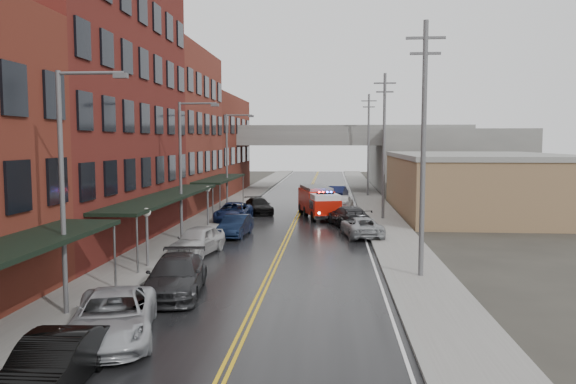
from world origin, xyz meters
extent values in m
cube|color=black|center=(0.00, 30.00, 0.01)|extent=(11.00, 160.00, 0.02)
cube|color=slate|center=(-7.30, 30.00, 0.07)|extent=(3.00, 160.00, 0.15)
cube|color=slate|center=(7.30, 30.00, 0.07)|extent=(3.00, 160.00, 0.15)
cube|color=gray|center=(-5.65, 30.00, 0.07)|extent=(0.30, 160.00, 0.15)
cube|color=gray|center=(5.65, 30.00, 0.07)|extent=(0.30, 160.00, 0.15)
cube|color=#551716|center=(-13.30, 23.00, 9.00)|extent=(9.00, 20.00, 18.00)
cube|color=maroon|center=(-13.30, 40.50, 7.50)|extent=(9.00, 15.00, 15.00)
cube|color=#602919|center=(-13.30, 58.00, 6.00)|extent=(9.00, 20.00, 12.00)
cube|color=#90744D|center=(16.00, 40.00, 2.50)|extent=(14.00, 22.00, 5.00)
cube|color=slate|center=(18.00, 70.00, 4.00)|extent=(18.00, 30.00, 8.00)
cylinder|color=slate|center=(-6.35, 11.60, 1.50)|extent=(0.10, 0.10, 3.00)
cube|color=black|center=(-7.50, 23.00, 3.00)|extent=(2.60, 18.00, 0.18)
cylinder|color=slate|center=(-6.35, 14.40, 1.50)|extent=(0.10, 0.10, 3.00)
cylinder|color=slate|center=(-6.35, 31.60, 1.50)|extent=(0.10, 0.10, 3.00)
cube|color=black|center=(-7.50, 40.50, 3.00)|extent=(2.60, 13.00, 0.18)
cylinder|color=slate|center=(-6.35, 34.40, 1.50)|extent=(0.10, 0.10, 3.00)
cylinder|color=slate|center=(-6.35, 46.60, 1.50)|extent=(0.10, 0.10, 3.00)
cylinder|color=#59595B|center=(-6.40, 16.00, 1.40)|extent=(0.14, 0.14, 2.80)
sphere|color=silver|center=(-6.40, 16.00, 2.90)|extent=(0.44, 0.44, 0.44)
cylinder|color=#59595B|center=(-6.40, 30.00, 1.40)|extent=(0.14, 0.14, 2.80)
sphere|color=silver|center=(-6.40, 30.00, 2.90)|extent=(0.44, 0.44, 0.44)
cylinder|color=#59595B|center=(-6.80, 8.00, 4.50)|extent=(0.18, 0.18, 9.00)
cylinder|color=#59595B|center=(-5.60, 8.00, 8.90)|extent=(2.40, 0.12, 0.12)
cube|color=#59595B|center=(-4.50, 8.00, 8.80)|extent=(0.50, 0.22, 0.18)
cylinder|color=#59595B|center=(-6.80, 24.00, 4.50)|extent=(0.18, 0.18, 9.00)
cylinder|color=#59595B|center=(-5.60, 24.00, 8.90)|extent=(2.40, 0.12, 0.12)
cube|color=#59595B|center=(-4.50, 24.00, 8.80)|extent=(0.50, 0.22, 0.18)
cylinder|color=#59595B|center=(-6.80, 40.00, 4.50)|extent=(0.18, 0.18, 9.00)
cylinder|color=#59595B|center=(-5.60, 40.00, 8.90)|extent=(2.40, 0.12, 0.12)
cube|color=#59595B|center=(-4.50, 40.00, 8.80)|extent=(0.50, 0.22, 0.18)
cylinder|color=#59595B|center=(7.20, 15.00, 6.00)|extent=(0.24, 0.24, 12.00)
cube|color=#59595B|center=(7.20, 15.00, 11.20)|extent=(1.80, 0.12, 0.12)
cube|color=#59595B|center=(7.20, 15.00, 10.50)|extent=(1.40, 0.12, 0.12)
cylinder|color=#59595B|center=(7.20, 35.00, 6.00)|extent=(0.24, 0.24, 12.00)
cube|color=#59595B|center=(7.20, 35.00, 11.20)|extent=(1.80, 0.12, 0.12)
cube|color=#59595B|center=(7.20, 35.00, 10.50)|extent=(1.40, 0.12, 0.12)
cylinder|color=#59595B|center=(7.20, 55.00, 6.00)|extent=(0.24, 0.24, 12.00)
cube|color=#59595B|center=(7.20, 55.00, 11.20)|extent=(1.80, 0.12, 0.12)
cube|color=#59595B|center=(7.20, 55.00, 10.50)|extent=(1.40, 0.12, 0.12)
cube|color=slate|center=(0.00, 62.00, 6.75)|extent=(40.00, 10.00, 1.50)
cube|color=slate|center=(-11.00, 62.00, 3.00)|extent=(1.60, 8.00, 6.00)
cube|color=slate|center=(11.00, 62.00, 3.00)|extent=(1.60, 8.00, 6.00)
cube|color=#B31408|center=(1.58, 37.12, 1.38)|extent=(3.35, 5.30, 1.87)
cube|color=#B31408|center=(2.43, 33.75, 1.12)|extent=(2.73, 2.79, 1.34)
cube|color=silver|center=(2.43, 33.75, 2.01)|extent=(2.58, 2.59, 0.45)
cube|color=black|center=(2.38, 33.92, 1.38)|extent=(2.53, 1.93, 0.71)
cube|color=slate|center=(1.58, 37.12, 2.45)|extent=(3.05, 4.90, 0.27)
cube|color=black|center=(2.43, 33.75, 2.30)|extent=(1.45, 0.59, 0.12)
sphere|color=#FF0C0C|center=(1.95, 33.63, 2.37)|extent=(0.18, 0.18, 0.18)
sphere|color=#1933FF|center=(2.90, 33.87, 2.37)|extent=(0.18, 0.18, 0.18)
cylinder|color=black|center=(1.50, 33.42, 0.45)|extent=(0.94, 0.52, 0.89)
cylinder|color=black|center=(3.40, 33.90, 0.45)|extent=(0.94, 0.52, 0.89)
cylinder|color=black|center=(0.74, 36.45, 0.45)|extent=(0.94, 0.52, 0.89)
cylinder|color=black|center=(2.64, 36.93, 0.45)|extent=(0.94, 0.52, 0.89)
cylinder|color=black|center=(0.20, 38.62, 0.45)|extent=(0.94, 0.52, 0.89)
cylinder|color=black|center=(2.10, 39.09, 0.45)|extent=(0.94, 0.52, 0.89)
imported|color=black|center=(-4.17, 1.88, 0.74)|extent=(1.89, 4.62, 1.49)
imported|color=#A2A5AA|center=(-4.13, 5.80, 0.78)|extent=(4.00, 6.11, 1.56)
imported|color=#232426|center=(-3.60, 11.30, 0.81)|extent=(2.91, 5.80, 1.62)
imported|color=#B3B3B3|center=(-4.70, 19.72, 0.82)|extent=(2.75, 5.07, 1.64)
imported|color=black|center=(-3.60, 26.02, 0.74)|extent=(1.92, 4.58, 1.47)
imported|color=#14214B|center=(-5.00, 33.20, 0.76)|extent=(2.59, 5.52, 1.53)
imported|color=black|center=(-3.60, 38.16, 0.70)|extent=(3.49, 5.21, 1.40)
imported|color=gray|center=(5.00, 26.47, 0.70)|extent=(3.04, 5.31, 1.40)
imported|color=black|center=(4.24, 31.19, 0.79)|extent=(3.67, 5.86, 1.58)
imported|color=white|center=(4.05, 42.05, 0.73)|extent=(2.31, 4.48, 1.46)
imported|color=#0E1334|center=(3.60, 49.68, 0.84)|extent=(2.50, 5.29, 1.68)
camera|label=1|loc=(2.97, -11.56, 6.48)|focal=35.00mm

